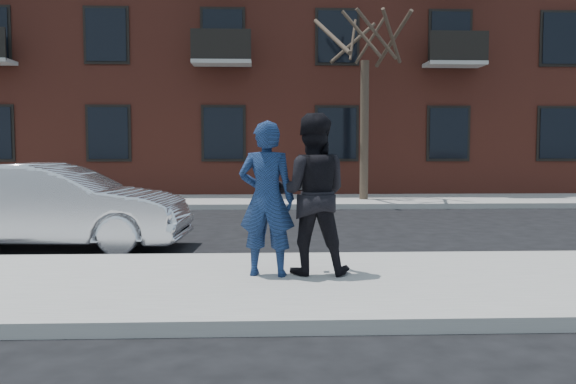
{
  "coord_description": "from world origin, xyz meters",
  "views": [
    {
      "loc": [
        1.4,
        -7.5,
        1.75
      ],
      "look_at": [
        1.73,
        0.4,
        1.16
      ],
      "focal_mm": 38.0,
      "sensor_mm": 36.0,
      "label": 1
    }
  ],
  "objects_px": {
    "man_hoodie": "(267,199)",
    "street_tree": "(365,21)",
    "man_peacoat": "(311,194)",
    "silver_sedan": "(55,207)"
  },
  "relations": [
    {
      "from": "silver_sedan",
      "to": "man_peacoat",
      "type": "bearing_deg",
      "value": -121.1
    },
    {
      "from": "street_tree",
      "to": "man_hoodie",
      "type": "relative_size",
      "value": 3.55
    },
    {
      "from": "man_peacoat",
      "to": "man_hoodie",
      "type": "bearing_deg",
      "value": 15.48
    },
    {
      "from": "man_hoodie",
      "to": "street_tree",
      "type": "bearing_deg",
      "value": -95.08
    },
    {
      "from": "man_hoodie",
      "to": "man_peacoat",
      "type": "bearing_deg",
      "value": -159.32
    },
    {
      "from": "silver_sedan",
      "to": "man_peacoat",
      "type": "height_order",
      "value": "man_peacoat"
    },
    {
      "from": "silver_sedan",
      "to": "man_peacoat",
      "type": "relative_size",
      "value": 2.21
    },
    {
      "from": "man_hoodie",
      "to": "man_peacoat",
      "type": "distance_m",
      "value": 0.57
    },
    {
      "from": "street_tree",
      "to": "man_peacoat",
      "type": "relative_size",
      "value": 3.37
    },
    {
      "from": "street_tree",
      "to": "man_peacoat",
      "type": "height_order",
      "value": "street_tree"
    }
  ]
}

